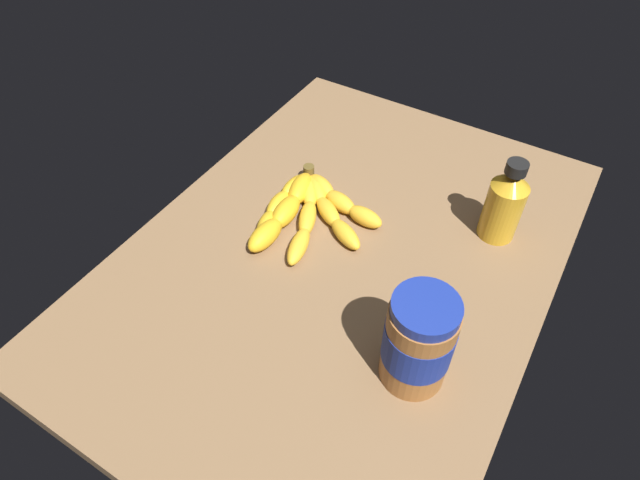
# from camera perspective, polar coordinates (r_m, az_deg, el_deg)

# --- Properties ---
(ground_plane) EXTENTS (0.89, 0.64, 0.04)m
(ground_plane) POSITION_cam_1_polar(r_m,az_deg,el_deg) (0.89, 2.23, -2.30)
(ground_plane) COLOR brown
(banana_bunch) EXTENTS (0.22, 0.19, 0.04)m
(banana_bunch) POSITION_cam_1_polar(r_m,az_deg,el_deg) (0.92, -1.57, 3.29)
(banana_bunch) COLOR gold
(banana_bunch) RESTS_ON ground_plane
(peanut_butter_jar) EXTENTS (0.09, 0.09, 0.15)m
(peanut_butter_jar) POSITION_cam_1_polar(r_m,az_deg,el_deg) (0.69, 10.39, -10.54)
(peanut_butter_jar) COLOR #9E602D
(peanut_butter_jar) RESTS_ON ground_plane
(honey_bottle) EXTENTS (0.06, 0.06, 0.15)m
(honey_bottle) POSITION_cam_1_polar(r_m,az_deg,el_deg) (0.90, 19.02, 3.72)
(honey_bottle) COLOR gold
(honey_bottle) RESTS_ON ground_plane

